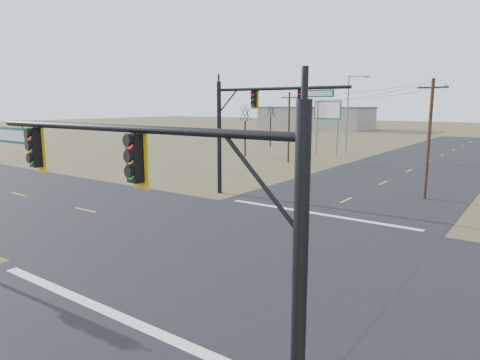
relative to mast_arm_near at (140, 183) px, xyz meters
name	(u,v)px	position (x,y,z in m)	size (l,w,h in m)	color
ground	(245,248)	(-3.59, 9.11, -4.76)	(320.00, 320.00, 0.00)	brown
road_ew	(245,248)	(-3.59, 9.11, -4.75)	(160.00, 14.00, 0.02)	black
road_ns	(245,248)	(-3.59, 9.11, -4.75)	(14.00, 160.00, 0.02)	black
stop_bar_near	(108,311)	(-3.59, 1.61, -4.73)	(12.00, 0.40, 0.01)	silver
stop_bar_far	(317,214)	(-3.59, 16.61, -4.73)	(12.00, 0.40, 0.01)	silver
mast_arm_near	(140,183)	(0.00, 0.00, 0.00)	(10.33, 0.46, 6.51)	black
mast_arm_far	(251,115)	(-9.38, 18.10, 0.97)	(9.91, 0.48, 8.03)	black
utility_pole_near	(429,137)	(0.60, 24.70, -0.49)	(1.99, 0.36, 8.13)	#432A1C
utility_pole_far	(289,126)	(-16.39, 35.88, -0.67)	(1.80, 0.84, 7.75)	#432A1C
highway_sign	(327,118)	(-15.23, 43.46, 0.05)	(3.67, 0.38, 6.89)	slate
streetlight_c	(349,110)	(-14.54, 48.71, 0.96)	(2.85, 0.39, 10.19)	slate
bare_tree_a	(245,112)	(-23.38, 37.38, 0.77)	(3.39, 3.39, 6.99)	black
bare_tree_b	(271,110)	(-27.38, 49.86, 0.85)	(3.62, 3.62, 7.02)	black
warehouse_left	(316,118)	(-43.59, 99.11, -2.01)	(28.00, 14.00, 5.50)	gray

